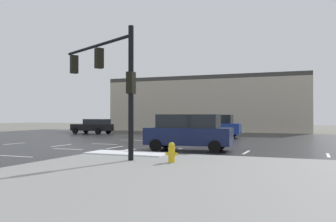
{
  "coord_description": "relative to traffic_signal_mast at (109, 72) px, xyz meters",
  "views": [
    {
      "loc": [
        13.24,
        -19.52,
        1.99
      ],
      "look_at": [
        1.81,
        9.3,
        2.37
      ],
      "focal_mm": 38.75,
      "sensor_mm": 36.0,
      "label": 1
    }
  ],
  "objects": [
    {
      "name": "suv_navy",
      "position": [
        2.0,
        5.26,
        -2.83
      ],
      "size": [
        4.96,
        2.49,
        2.03
      ],
      "rotation": [
        0.0,
        0.0,
        3.23
      ],
      "color": "#141E47",
      "rests_on": "road_asphalt"
    },
    {
      "name": "strip_building_background",
      "position": [
        -4.02,
        32.15,
        -0.48
      ],
      "size": [
        25.31,
        8.0,
        6.89
      ],
      "color": "#BCB29E",
      "rests_on": "ground_plane"
    },
    {
      "name": "snow_strip_curbside",
      "position": [
        0.2,
        1.38,
        -3.75
      ],
      "size": [
        4.0,
        1.6,
        0.06
      ],
      "primitive_type": "cube",
      "color": "white",
      "rests_on": "sidewalk_corner"
    },
    {
      "name": "suv_blue",
      "position": [
        0.29,
        17.31,
        -2.83
      ],
      "size": [
        4.92,
        2.39,
        2.03
      ],
      "rotation": [
        0.0,
        0.0,
        3.2
      ],
      "color": "navy",
      "rests_on": "road_asphalt"
    },
    {
      "name": "fire_hydrant",
      "position": [
        3.3,
        -0.8,
        -3.39
      ],
      "size": [
        0.48,
        0.26,
        0.79
      ],
      "color": "gold",
      "rests_on": "sidewalk_corner"
    },
    {
      "name": "sedan_tan",
      "position": [
        -3.23,
        19.44,
        -3.07
      ],
      "size": [
        2.15,
        4.59,
        1.58
      ],
      "rotation": [
        0.0,
        0.0,
        -1.54
      ],
      "color": "tan",
      "rests_on": "road_asphalt"
    },
    {
      "name": "sidewalk_corner",
      "position": [
        7.2,
        -6.62,
        -3.85
      ],
      "size": [
        18.0,
        18.0,
        0.14
      ],
      "primitive_type": "cube",
      "color": "gray",
      "rests_on": "ground_plane"
    },
    {
      "name": "ground_plane",
      "position": [
        -4.8,
        5.38,
        -3.92
      ],
      "size": [
        120.0,
        120.0,
        0.0
      ],
      "primitive_type": "plane",
      "color": "slate"
    },
    {
      "name": "sedan_black",
      "position": [
        -13.52,
        19.26,
        -3.07
      ],
      "size": [
        4.65,
        2.33,
        1.58
      ],
      "rotation": [
        0.0,
        0.0,
        3.06
      ],
      "color": "black",
      "rests_on": "road_asphalt"
    },
    {
      "name": "road_asphalt",
      "position": [
        -4.8,
        5.38,
        -3.91
      ],
      "size": [
        44.0,
        44.0,
        0.02
      ],
      "primitive_type": "cube",
      "color": "#232326",
      "rests_on": "ground_plane"
    },
    {
      "name": "traffic_signal_mast",
      "position": [
        0.0,
        0.0,
        0.0
      ],
      "size": [
        5.38,
        3.08,
        5.56
      ],
      "rotation": [
        0.0,
        0.0,
        2.64
      ],
      "color": "black",
      "rests_on": "sidewalk_corner"
    },
    {
      "name": "lane_markings",
      "position": [
        -3.6,
        4.0,
        -3.9
      ],
      "size": [
        36.15,
        36.15,
        0.01
      ],
      "color": "silver",
      "rests_on": "road_asphalt"
    }
  ]
}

